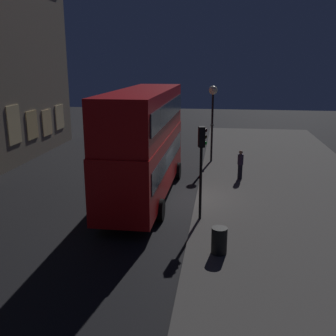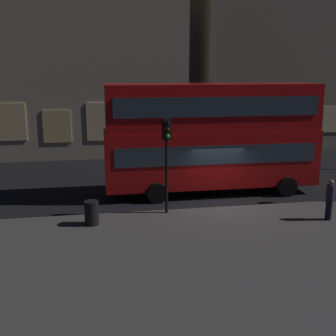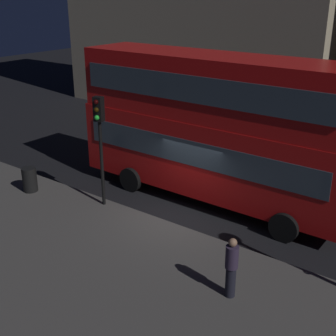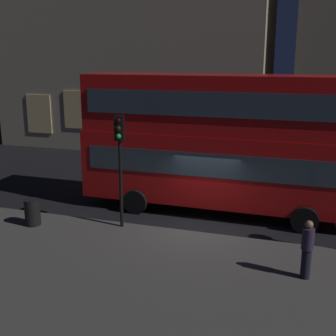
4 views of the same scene
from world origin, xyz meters
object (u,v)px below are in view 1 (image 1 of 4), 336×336
Objects in this scene: double_decker_bus at (144,139)px; street_lamp at (213,103)px; traffic_light_near_kerb at (202,154)px; traffic_light_far_side at (132,112)px; pedestrian at (240,164)px; litter_bin at (219,240)px.

double_decker_bus reaches higher than street_lamp.
traffic_light_far_side is at bearing 10.80° from traffic_light_near_kerb.
traffic_light_far_side reaches higher than pedestrian.
traffic_light_near_kerb reaches higher than pedestrian.
pedestrian is at bearing -6.53° from litter_bin.
pedestrian is at bearing 39.51° from traffic_light_far_side.
double_decker_bus is 6.30× the size of pedestrian.
traffic_light_near_kerb is at bearing 14.97° from litter_bin.
traffic_light_near_kerb is at bearing -132.34° from double_decker_bus.
pedestrian is (6.36, -1.93, -2.02)m from traffic_light_near_kerb.
street_lamp is at bearing 54.41° from traffic_light_far_side.
traffic_light_far_side is 18.37m from litter_bin.
pedestrian is (3.63, -4.89, -2.02)m from double_decker_bus.
litter_bin is at bearing -178.13° from traffic_light_near_kerb.
pedestrian reaches higher than litter_bin.
double_decker_bus is 2.09× the size of street_lamp.
traffic_light_far_side is 2.46× the size of pedestrian.
double_decker_bus is 11.04× the size of litter_bin.
street_lamp is at bearing -21.55° from double_decker_bus.
street_lamp is 3.01× the size of pedestrian.
litter_bin is at bearing 14.36° from traffic_light_far_side.
traffic_light_far_side is at bearing 62.36° from street_lamp.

